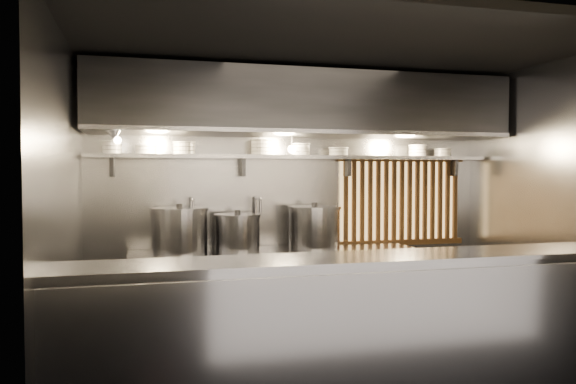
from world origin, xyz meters
name	(u,v)px	position (x,y,z in m)	size (l,w,h in m)	color
floor	(339,368)	(0.00, 0.00, 0.00)	(4.50, 4.50, 0.00)	black
ceiling	(340,46)	(0.00, 0.00, 2.80)	(4.50, 4.50, 0.00)	black
wall_back	(294,200)	(0.00, 1.50, 1.40)	(4.50, 4.50, 0.00)	gray
wall_left	(62,213)	(-2.25, 0.00, 1.40)	(3.00, 3.00, 0.00)	gray
wall_right	(558,205)	(2.25, 0.00, 1.40)	(3.00, 3.00, 0.00)	gray
serving_counter	(385,334)	(0.00, -0.96, 0.57)	(4.50, 0.56, 1.13)	#97979C
cooking_bench	(275,292)	(-0.30, 1.13, 0.45)	(3.00, 0.70, 0.90)	#97979C
bowl_shelf	(298,157)	(0.00, 1.32, 1.88)	(4.40, 0.34, 0.04)	#97979C
exhaust_hood	(304,105)	(0.00, 1.10, 2.42)	(4.40, 0.81, 0.65)	#2D2D30
wood_screen	(401,201)	(1.30, 1.45, 1.38)	(1.56, 0.09, 1.04)	#FFC972
faucet_left	(192,211)	(-1.15, 1.37, 1.31)	(0.04, 0.30, 0.50)	silver
faucet_right	(257,210)	(-0.45, 1.37, 1.31)	(0.04, 0.30, 0.50)	silver
heat_lamp	(114,134)	(-1.90, 0.85, 2.07)	(0.25, 0.35, 0.20)	#97979C
pendant_bulb	(292,149)	(-0.10, 1.20, 1.96)	(0.09, 0.09, 0.19)	#2D2D30
stock_pot_left	(180,230)	(-1.29, 1.16, 1.13)	(0.69, 0.69, 0.50)	#97979C
stock_pot_mid	(238,232)	(-0.70, 1.17, 1.09)	(0.60, 0.60, 0.42)	#97979C
stock_pot_right	(314,227)	(0.14, 1.16, 1.13)	(0.58, 0.58, 0.49)	#97979C
bowl_stack_0	(111,147)	(-1.95, 1.32, 1.97)	(0.20, 0.20, 0.13)	white
bowl_stack_1	(146,150)	(-1.61, 1.32, 1.95)	(0.22, 0.22, 0.09)	white
bowl_stack_2	(184,148)	(-1.23, 1.32, 1.97)	(0.24, 0.24, 0.13)	white
bowl_stack_3	(261,147)	(-0.41, 1.32, 1.98)	(0.24, 0.24, 0.17)	white
bowl_stack_4	(301,149)	(0.03, 1.32, 1.97)	(0.21, 0.21, 0.13)	white
bowl_stack_5	(338,151)	(0.47, 1.32, 1.95)	(0.22, 0.22, 0.09)	white
bowl_stack_6	(418,151)	(1.44, 1.32, 1.97)	(0.21, 0.21, 0.13)	white
bowl_stack_7	(443,153)	(1.77, 1.32, 1.95)	(0.21, 0.21, 0.09)	white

